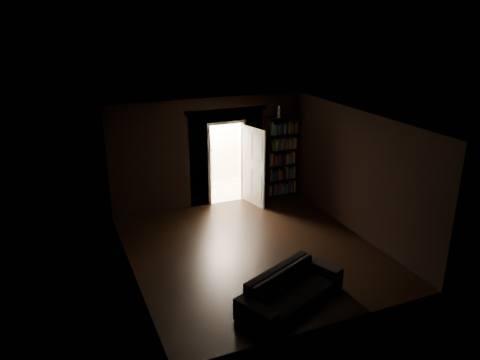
{
  "coord_description": "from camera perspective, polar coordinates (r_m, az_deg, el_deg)",
  "views": [
    {
      "loc": [
        -3.69,
        -8.0,
        4.78
      ],
      "look_at": [
        0.09,
        0.9,
        1.28
      ],
      "focal_mm": 35.0,
      "sensor_mm": 36.0,
      "label": 1
    }
  ],
  "objects": [
    {
      "name": "door",
      "position": [
        11.96,
        1.7,
        1.62
      ],
      "size": [
        0.26,
        0.84,
        2.05
      ],
      "primitive_type": "cube",
      "rotation": [
        0.0,
        0.0,
        1.82
      ],
      "color": "silver",
      "rests_on": "ground"
    },
    {
      "name": "figurine",
      "position": [
        12.14,
        4.77,
        8.31
      ],
      "size": [
        0.13,
        0.13,
        0.3
      ],
      "primitive_type": "cube",
      "rotation": [
        0.0,
        0.0,
        -0.37
      ],
      "color": "white",
      "rests_on": "bookshelf"
    },
    {
      "name": "bottles",
      "position": [
        13.05,
        -5.32,
        6.5
      ],
      "size": [
        0.58,
        0.29,
        0.24
      ],
      "primitive_type": "cube",
      "rotation": [
        0.0,
        0.0,
        -0.38
      ],
      "color": "black",
      "rests_on": "refrigerator"
    },
    {
      "name": "kitchen_alcove",
      "position": [
        13.08,
        -3.44,
        4.05
      ],
      "size": [
        2.2,
        1.8,
        2.6
      ],
      "color": "beige",
      "rests_on": "ground"
    },
    {
      "name": "bookshelf",
      "position": [
        12.57,
        5.02,
        2.82
      ],
      "size": [
        0.94,
        0.48,
        2.2
      ],
      "primitive_type": "cube",
      "rotation": [
        0.0,
        0.0,
        -0.18
      ],
      "color": "black",
      "rests_on": "ground"
    },
    {
      "name": "sofa",
      "position": [
        8.21,
        6.28,
        -12.49
      ],
      "size": [
        2.24,
        1.63,
        0.79
      ],
      "primitive_type": "imported",
      "rotation": [
        0.0,
        0.0,
        0.41
      ],
      "color": "black",
      "rests_on": "ground"
    },
    {
      "name": "room_walls",
      "position": [
        10.26,
        -0.88,
        2.36
      ],
      "size": [
        5.02,
        5.61,
        2.84
      ],
      "color": "black",
      "rests_on": "ground"
    },
    {
      "name": "refrigerator",
      "position": [
        13.28,
        -5.4,
        2.51
      ],
      "size": [
        0.75,
        0.69,
        1.65
      ],
      "primitive_type": "cube",
      "rotation": [
        0.0,
        0.0,
        0.01
      ],
      "color": "white",
      "rests_on": "ground"
    },
    {
      "name": "ground",
      "position": [
        10.02,
        1.56,
        -8.58
      ],
      "size": [
        5.5,
        5.5,
        0.0
      ],
      "primitive_type": "plane",
      "color": "black",
      "rests_on": "ground"
    }
  ]
}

